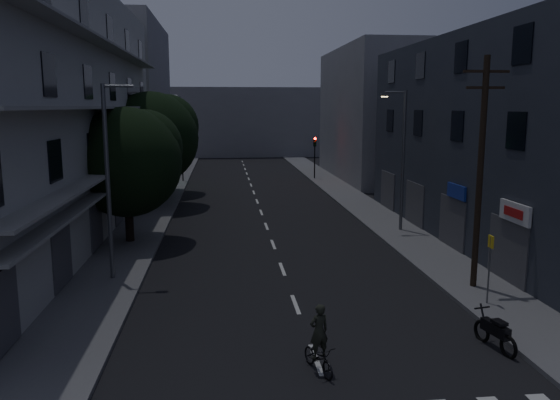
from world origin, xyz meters
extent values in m
plane|color=black|center=(0.00, 25.00, 0.00)|extent=(160.00, 160.00, 0.00)
cube|color=#565659|center=(-7.50, 25.00, 0.07)|extent=(3.00, 90.00, 0.15)
cube|color=#565659|center=(7.50, 25.00, 0.07)|extent=(3.00, 90.00, 0.15)
cube|color=beige|center=(0.00, 2.00, 0.01)|extent=(0.15, 2.00, 0.01)
cube|color=beige|center=(0.00, 6.50, 0.01)|extent=(0.15, 2.00, 0.01)
cube|color=beige|center=(0.00, 11.00, 0.01)|extent=(0.15, 2.00, 0.01)
cube|color=beige|center=(0.00, 15.50, 0.01)|extent=(0.15, 2.00, 0.01)
cube|color=beige|center=(0.00, 20.00, 0.01)|extent=(0.15, 2.00, 0.01)
cube|color=beige|center=(0.00, 24.50, 0.01)|extent=(0.15, 2.00, 0.01)
cube|color=beige|center=(0.00, 29.00, 0.01)|extent=(0.15, 2.00, 0.01)
cube|color=beige|center=(0.00, 33.50, 0.01)|extent=(0.15, 2.00, 0.01)
cube|color=beige|center=(0.00, 38.00, 0.01)|extent=(0.15, 2.00, 0.01)
cube|color=beige|center=(0.00, 42.50, 0.01)|extent=(0.15, 2.00, 0.01)
cube|color=beige|center=(0.00, 47.00, 0.01)|extent=(0.15, 2.00, 0.01)
cube|color=beige|center=(0.00, 51.50, 0.01)|extent=(0.15, 2.00, 0.01)
cube|color=beige|center=(0.00, 56.00, 0.01)|extent=(0.15, 2.00, 0.01)
cube|color=beige|center=(0.00, 60.50, 0.01)|extent=(0.15, 2.00, 0.01)
cube|color=#A2A29D|center=(-12.00, 18.00, 7.00)|extent=(6.00, 36.00, 14.00)
cube|color=black|center=(-8.98, 3.00, 2.00)|extent=(0.06, 1.60, 1.60)
cube|color=black|center=(-8.98, 9.00, 2.00)|extent=(0.06, 1.60, 1.60)
cube|color=black|center=(-8.98, 15.00, 2.00)|extent=(0.06, 1.60, 1.60)
cube|color=black|center=(-8.98, 21.00, 2.00)|extent=(0.06, 1.60, 1.60)
cube|color=black|center=(-8.98, 27.00, 2.00)|extent=(0.06, 1.60, 1.60)
cube|color=black|center=(-8.98, 33.00, 2.00)|extent=(0.06, 1.60, 1.60)
cube|color=black|center=(-8.98, 9.00, 5.20)|extent=(0.06, 1.60, 1.60)
cube|color=black|center=(-8.98, 15.00, 5.20)|extent=(0.06, 1.60, 1.60)
cube|color=black|center=(-8.98, 21.00, 5.20)|extent=(0.06, 1.60, 1.60)
cube|color=black|center=(-8.98, 27.00, 5.20)|extent=(0.06, 1.60, 1.60)
cube|color=black|center=(-8.98, 33.00, 5.20)|extent=(0.06, 1.60, 1.60)
cube|color=black|center=(-8.98, 9.00, 8.40)|extent=(0.06, 1.60, 1.60)
cube|color=black|center=(-8.98, 15.00, 8.40)|extent=(0.06, 1.60, 1.60)
cube|color=black|center=(-8.98, 21.00, 8.40)|extent=(0.06, 1.60, 1.60)
cube|color=black|center=(-8.98, 27.00, 8.40)|extent=(0.06, 1.60, 1.60)
cube|color=black|center=(-8.98, 33.00, 8.40)|extent=(0.06, 1.60, 1.60)
cube|color=black|center=(-8.98, 15.00, 11.60)|extent=(0.06, 1.60, 1.60)
cube|color=black|center=(-8.98, 21.00, 11.60)|extent=(0.06, 1.60, 1.60)
cube|color=black|center=(-8.98, 27.00, 11.60)|extent=(0.06, 1.60, 1.60)
cube|color=black|center=(-8.98, 33.00, 11.60)|extent=(0.06, 1.60, 1.60)
cube|color=gray|center=(-8.50, 18.00, 4.00)|extent=(1.00, 32.40, 0.12)
cube|color=gray|center=(-8.50, 18.00, 7.20)|extent=(1.00, 32.40, 0.12)
cube|color=gray|center=(-8.50, 18.00, 10.40)|extent=(1.00, 32.40, 0.12)
cube|color=gray|center=(-8.60, 18.00, 3.10)|extent=(0.80, 32.40, 0.12)
cube|color=#424247|center=(-8.97, 3.00, 1.40)|extent=(0.06, 2.40, 2.40)
cube|color=#424247|center=(-8.97, 9.00, 1.40)|extent=(0.06, 2.40, 2.40)
cube|color=#424247|center=(-8.97, 15.00, 1.40)|extent=(0.06, 2.40, 2.40)
cube|color=#424247|center=(-8.97, 21.00, 1.40)|extent=(0.06, 2.40, 2.40)
cube|color=#424247|center=(-8.97, 27.00, 1.40)|extent=(0.06, 2.40, 2.40)
cube|color=#424247|center=(-8.97, 33.00, 1.40)|extent=(0.06, 2.40, 2.40)
cube|color=#272C36|center=(12.00, 14.00, 5.50)|extent=(6.00, 28.00, 11.00)
cube|color=black|center=(8.98, 8.00, 6.30)|extent=(0.06, 1.40, 1.50)
cube|color=black|center=(8.98, 13.50, 6.30)|extent=(0.06, 1.40, 1.50)
cube|color=black|center=(8.98, 19.00, 6.30)|extent=(0.06, 1.40, 1.50)
cube|color=black|center=(8.98, 24.50, 6.30)|extent=(0.06, 1.40, 1.50)
cube|color=black|center=(8.98, 8.00, 9.60)|extent=(0.06, 1.40, 1.50)
cube|color=black|center=(8.98, 13.50, 9.60)|extent=(0.06, 1.40, 1.50)
cube|color=black|center=(8.98, 19.00, 9.60)|extent=(0.06, 1.40, 1.50)
cube|color=black|center=(8.98, 24.50, 9.60)|extent=(0.06, 1.40, 1.50)
cube|color=#424247|center=(8.97, 8.00, 1.40)|extent=(0.06, 3.00, 2.60)
cube|color=#424247|center=(8.97, 13.50, 1.40)|extent=(0.06, 3.00, 2.60)
cube|color=#424247|center=(8.97, 19.00, 1.40)|extent=(0.06, 3.00, 2.60)
cube|color=#424247|center=(8.97, 24.50, 1.40)|extent=(0.06, 3.00, 2.60)
cube|color=silver|center=(8.90, 7.50, 3.10)|extent=(0.12, 2.20, 0.80)
cube|color=#B21414|center=(8.82, 7.50, 3.10)|extent=(0.02, 1.40, 0.36)
cube|color=navy|center=(8.90, 13.00, 3.10)|extent=(0.12, 2.00, 0.70)
cube|color=slate|center=(-12.00, 48.00, 8.00)|extent=(6.00, 20.00, 16.00)
cube|color=slate|center=(12.00, 42.00, 6.50)|extent=(6.00, 20.00, 13.00)
cube|color=slate|center=(0.00, 70.00, 5.00)|extent=(24.00, 8.00, 10.00)
cylinder|color=black|center=(-7.61, 16.52, 2.07)|extent=(0.44, 0.44, 3.85)
sphere|color=black|center=(-7.61, 16.52, 4.38)|extent=(5.77, 5.77, 5.77)
sphere|color=black|center=(-6.74, 17.24, 5.10)|extent=(4.04, 4.04, 4.04)
sphere|color=black|center=(-8.33, 15.94, 4.81)|extent=(3.75, 3.75, 3.75)
cylinder|color=black|center=(-7.63, 27.32, 2.36)|extent=(0.44, 0.44, 4.42)
sphere|color=black|center=(-7.63, 27.32, 5.01)|extent=(6.65, 6.65, 6.65)
sphere|color=black|center=(-6.63, 28.15, 5.84)|extent=(4.66, 4.66, 4.66)
sphere|color=black|center=(-8.46, 26.65, 5.51)|extent=(4.32, 4.32, 4.32)
cylinder|color=black|center=(-7.69, 33.32, 2.15)|extent=(0.44, 0.44, 4.00)
sphere|color=black|center=(-7.69, 33.32, 4.55)|extent=(5.97, 5.97, 5.97)
sphere|color=black|center=(-6.80, 34.07, 5.29)|extent=(4.18, 4.18, 4.18)
sphere|color=black|center=(-8.44, 32.73, 4.99)|extent=(3.88, 3.88, 3.88)
cylinder|color=black|center=(6.55, 41.15, 1.75)|extent=(0.12, 0.12, 3.20)
cube|color=black|center=(6.55, 41.15, 3.80)|extent=(0.28, 0.22, 0.90)
sphere|color=#FF0C05|center=(6.55, 41.00, 4.13)|extent=(0.22, 0.22, 0.22)
sphere|color=#3F330C|center=(6.55, 41.00, 3.83)|extent=(0.22, 0.22, 0.22)
sphere|color=black|center=(6.55, 41.00, 3.53)|extent=(0.22, 0.22, 0.22)
cylinder|color=black|center=(-6.48, 40.66, 1.75)|extent=(0.12, 0.12, 3.20)
cube|color=black|center=(-6.48, 40.66, 3.80)|extent=(0.28, 0.22, 0.90)
sphere|color=black|center=(-6.48, 40.51, 4.13)|extent=(0.22, 0.22, 0.22)
sphere|color=#3F330C|center=(-6.48, 40.51, 3.83)|extent=(0.22, 0.22, 0.22)
sphere|color=#0CFF26|center=(-6.48, 40.51, 3.53)|extent=(0.22, 0.22, 0.22)
cylinder|color=slate|center=(-7.28, 10.06, 4.15)|extent=(0.18, 0.18, 8.00)
cylinder|color=slate|center=(-6.68, 10.06, 8.05)|extent=(1.20, 0.10, 0.10)
cube|color=slate|center=(-6.08, 10.06, 7.90)|extent=(0.45, 0.25, 0.18)
cube|color=#4C4C4C|center=(-6.08, 10.06, 7.80)|extent=(0.35, 0.18, 0.04)
cylinder|color=#595A60|center=(7.70, 17.69, 4.15)|extent=(0.18, 0.18, 8.00)
cylinder|color=#595A60|center=(7.10, 17.69, 8.05)|extent=(1.20, 0.10, 0.10)
cube|color=#595A60|center=(6.50, 17.69, 7.90)|extent=(0.45, 0.25, 0.18)
cube|color=#FFD88C|center=(6.50, 17.69, 7.80)|extent=(0.35, 0.18, 0.04)
cylinder|color=#585B5F|center=(-7.05, 29.28, 4.15)|extent=(0.18, 0.18, 8.00)
cylinder|color=#585B5F|center=(-6.45, 29.28, 8.05)|extent=(1.20, 0.10, 0.10)
cube|color=#585B5F|center=(-5.85, 29.28, 7.90)|extent=(0.45, 0.25, 0.18)
cube|color=#4C4C4C|center=(-5.85, 29.28, 7.80)|extent=(0.35, 0.18, 0.04)
cylinder|color=black|center=(7.33, 7.46, 4.65)|extent=(0.24, 0.24, 9.00)
cube|color=black|center=(7.33, 7.46, 8.55)|extent=(1.80, 0.10, 0.10)
cube|color=black|center=(7.33, 7.46, 7.95)|extent=(1.50, 0.10, 0.10)
cylinder|color=#595B60|center=(6.95, 5.54, 1.40)|extent=(0.06, 0.06, 2.50)
cube|color=yellow|center=(6.95, 5.54, 2.45)|extent=(0.05, 0.35, 0.45)
torus|color=black|center=(5.63, 1.59, 0.30)|extent=(0.25, 0.72, 0.71)
torus|color=black|center=(5.39, 2.78, 0.30)|extent=(0.25, 0.72, 0.71)
cube|color=black|center=(5.51, 2.19, 0.62)|extent=(0.47, 1.13, 0.35)
cube|color=black|center=(5.54, 2.04, 0.88)|extent=(0.39, 0.50, 0.10)
cylinder|color=black|center=(5.40, 2.73, 0.75)|extent=(0.15, 0.44, 0.84)
cube|color=black|center=(5.38, 2.82, 1.05)|extent=(0.55, 0.15, 0.04)
imported|color=black|center=(-0.06, 1.28, 0.41)|extent=(1.03, 1.64, 0.81)
imported|color=black|center=(-0.06, 1.28, 1.18)|extent=(0.66, 0.54, 1.55)
camera|label=1|loc=(-2.59, -12.61, 7.23)|focal=35.00mm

